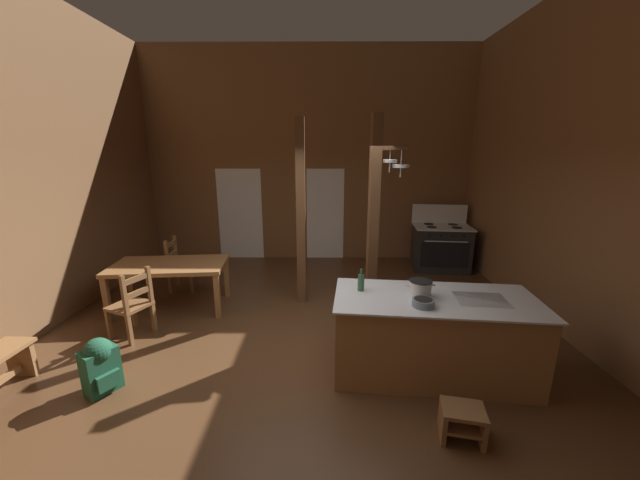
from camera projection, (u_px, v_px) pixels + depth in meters
name	position (u px, v px, depth m)	size (l,w,h in m)	color
ground_plane	(299.00, 358.00, 4.30)	(7.85, 8.79, 0.10)	#4C301C
wall_back	(309.00, 158.00, 7.65)	(7.85, 0.14, 4.57)	brown
wall_right	(633.00, 165.00, 3.69)	(0.14, 8.79, 4.57)	brown
glazed_door_back_left	(240.00, 214.00, 7.90)	(1.00, 0.01, 2.05)	white
glazed_panel_back_right	(325.00, 215.00, 7.89)	(0.84, 0.01, 2.05)	white
kitchen_island	(432.00, 336.00, 3.84)	(2.24, 1.17, 0.91)	olive
stove_range	(440.00, 247.00, 7.27)	(1.21, 0.92, 1.32)	black
support_post_with_pot_rack	(375.00, 215.00, 4.92)	(0.56, 0.26, 2.92)	brown
support_post_center	(301.00, 215.00, 5.45)	(0.14, 0.14, 2.92)	brown
step_stool	(462.00, 420.00, 3.00)	(0.41, 0.35, 0.30)	brown
dining_table	(169.00, 269.00, 5.39)	(1.77, 1.05, 0.74)	olive
ladderback_chair_near_window	(132.00, 305.00, 4.60)	(0.57, 0.57, 0.95)	brown
ladderback_chair_by_post	(180.00, 265.00, 6.21)	(0.45, 0.45, 0.95)	brown
backpack	(100.00, 364.00, 3.56)	(0.38, 0.39, 0.60)	#1E5138
stockpot_on_counter	(420.00, 289.00, 3.73)	(0.31, 0.24, 0.18)	silver
mixing_bowl_on_counter	(423.00, 303.00, 3.51)	(0.22, 0.22, 0.08)	slate
bottle_tall_on_counter	(361.00, 282.00, 3.89)	(0.07, 0.07, 0.25)	#2D5638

